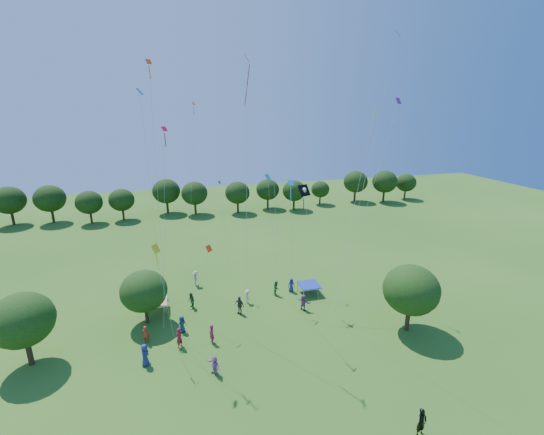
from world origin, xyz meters
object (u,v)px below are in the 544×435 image
at_px(red_high_kite, 247,117).
at_px(near_tree_west, 22,320).
at_px(near_tree_north, 144,291).
at_px(tent_blue, 309,285).
at_px(near_tree_east, 411,290).
at_px(tent_red_stripe, 156,302).
at_px(pirate_kite, 305,192).
at_px(man_in_black, 422,422).

bearing_deg(red_high_kite, near_tree_west, -178.62).
xyz_separation_m(near_tree_north, tent_blue, (16.77, 1.19, -2.28)).
bearing_deg(near_tree_east, near_tree_west, 173.00).
distance_m(near_tree_east, tent_red_stripe, 24.27).
height_order(near_tree_north, tent_red_stripe, near_tree_north).
bearing_deg(pirate_kite, near_tree_west, -171.18).
bearing_deg(near_tree_west, man_in_black, -28.46).
xyz_separation_m(near_tree_north, red_high_kite, (9.30, -3.24, 15.47)).
height_order(near_tree_east, tent_red_stripe, near_tree_east).
relative_size(near_tree_west, red_high_kite, 0.28).
height_order(tent_blue, pirate_kite, pirate_kite).
height_order(pirate_kite, red_high_kite, red_high_kite).
xyz_separation_m(near_tree_north, near_tree_east, (22.93, -7.54, 0.72)).
distance_m(near_tree_north, tent_red_stripe, 3.06).
height_order(man_in_black, red_high_kite, red_high_kite).
distance_m(near_tree_west, red_high_kite, 23.19).
distance_m(tent_blue, man_in_black, 18.67).
distance_m(near_tree_north, man_in_black, 24.45).
xyz_separation_m(tent_red_stripe, red_high_kite, (8.53, -5.14, 17.75)).
bearing_deg(near_tree_west, near_tree_north, 23.30).
height_order(tent_red_stripe, tent_blue, same).
height_order(near_tree_north, near_tree_east, near_tree_east).
distance_m(near_tree_west, tent_red_stripe, 11.23).
height_order(near_tree_west, pirate_kite, pirate_kite).
relative_size(near_tree_west, tent_red_stripe, 2.76).
bearing_deg(near_tree_north, man_in_black, -45.90).
xyz_separation_m(near_tree_east, man_in_black, (-5.99, -9.94, -3.08)).
bearing_deg(tent_blue, near_tree_east, -54.82).
xyz_separation_m(tent_blue, pirate_kite, (-1.25, -1.13, 10.62)).
bearing_deg(near_tree_east, near_tree_north, 161.80).
distance_m(tent_red_stripe, pirate_kite, 18.27).
distance_m(near_tree_east, red_high_kite, 20.54).
xyz_separation_m(near_tree_east, red_high_kite, (-13.63, 4.29, 14.75)).
relative_size(near_tree_east, man_in_black, 3.27).
relative_size(near_tree_north, pirate_kite, 0.47).
relative_size(tent_red_stripe, red_high_kite, 0.10).
relative_size(near_tree_west, man_in_black, 3.17).
distance_m(near_tree_west, tent_blue, 25.94).
bearing_deg(near_tree_west, tent_red_stripe, 30.90).
xyz_separation_m(man_in_black, pirate_kite, (-1.41, 17.54, 10.70)).
distance_m(pirate_kite, red_high_kite, 10.03).
distance_m(man_in_black, red_high_kite, 24.06).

